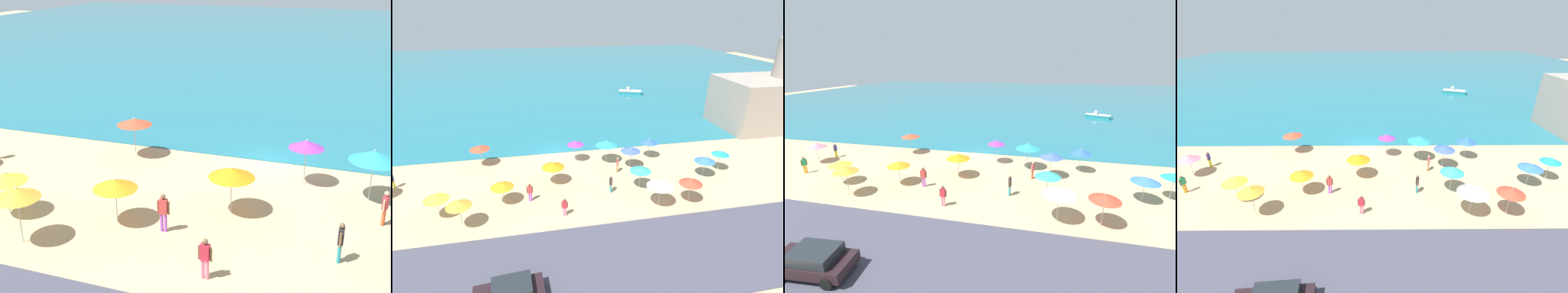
# 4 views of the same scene
# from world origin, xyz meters

# --- Properties ---
(ground_plane) EXTENTS (160.00, 160.00, 0.00)m
(ground_plane) POSITION_xyz_m (0.00, 0.00, 0.00)
(ground_plane) COLOR tan
(sea) EXTENTS (150.00, 110.00, 0.05)m
(sea) POSITION_xyz_m (0.00, 55.00, 0.03)
(sea) COLOR #1F697A
(sea) RESTS_ON ground_plane
(coastal_road) EXTENTS (80.00, 8.00, 0.06)m
(coastal_road) POSITION_xyz_m (0.00, -18.00, 0.03)
(coastal_road) COLOR #403F4D
(coastal_road) RESTS_ON ground_plane
(beach_umbrella_0) EXTENTS (2.17, 2.17, 2.36)m
(beach_umbrella_0) POSITION_xyz_m (-0.60, -6.90, 2.06)
(beach_umbrella_0) COLOR #B2B2B7
(beach_umbrella_0) RESTS_ON ground_plane
(beach_umbrella_1) EXTENTS (1.99, 1.99, 2.20)m
(beach_umbrella_1) POSITION_xyz_m (-5.26, -9.47, 1.91)
(beach_umbrella_1) COLOR #B2B2B7
(beach_umbrella_1) RESTS_ON ground_plane
(beach_umbrella_2) EXTENTS (2.38, 2.38, 2.72)m
(beach_umbrella_2) POSITION_xyz_m (5.57, -3.44, 2.38)
(beach_umbrella_2) COLOR #B2B2B7
(beach_umbrella_2) RESTS_ON ground_plane
(beach_umbrella_3) EXTENTS (2.00, 2.00, 2.17)m
(beach_umbrella_3) POSITION_xyz_m (-10.39, -10.42, 1.90)
(beach_umbrella_3) COLOR #B2B2B7
(beach_umbrella_3) RESTS_ON ground_plane
(beach_umbrella_4) EXTENTS (1.95, 1.95, 2.40)m
(beach_umbrella_4) POSITION_xyz_m (10.68, -3.12, 2.07)
(beach_umbrella_4) COLOR #B2B2B7
(beach_umbrella_4) RESTS_ON ground_plane
(beach_umbrella_5) EXTENTS (1.85, 1.85, 2.57)m
(beach_umbrella_5) POSITION_xyz_m (2.26, -2.55, 2.28)
(beach_umbrella_5) COLOR #B2B2B7
(beach_umbrella_5) RESTS_ON ground_plane
(beach_umbrella_6) EXTENTS (2.00, 2.00, 2.43)m
(beach_umbrella_6) POSITION_xyz_m (10.87, -12.38, 2.14)
(beach_umbrella_6) COLOR #B2B2B7
(beach_umbrella_6) RESTS_ON ground_plane
(beach_umbrella_7) EXTENTS (2.29, 2.29, 2.45)m
(beach_umbrella_7) POSITION_xyz_m (8.04, -12.35, 2.17)
(beach_umbrella_7) COLOR #B2B2B7
(beach_umbrella_7) RESTS_ON ground_plane
(beach_umbrella_9) EXTENTS (2.11, 2.11, 2.45)m
(beach_umbrella_9) POSITION_xyz_m (-8.04, -1.66, 2.18)
(beach_umbrella_9) COLOR #B2B2B7
(beach_umbrella_9) RESTS_ON ground_plane
(beach_umbrella_10) EXTENTS (2.02, 2.02, 2.40)m
(beach_umbrella_10) POSITION_xyz_m (7.41, -9.25, 2.08)
(beach_umbrella_10) COLOR #B2B2B7
(beach_umbrella_10) RESTS_ON ground_plane
(beach_umbrella_11) EXTENTS (2.10, 2.10, 2.44)m
(beach_umbrella_11) POSITION_xyz_m (7.80, -5.10, 2.16)
(beach_umbrella_11) COLOR #B2B2B7
(beach_umbrella_11) RESTS_ON ground_plane
(beach_umbrella_12) EXTENTS (1.93, 1.93, 2.60)m
(beach_umbrella_12) POSITION_xyz_m (-8.27, -12.28, 2.30)
(beach_umbrella_12) COLOR #B2B2B7
(beach_umbrella_12) RESTS_ON ground_plane
(beach_umbrella_13) EXTENTS (1.81, 1.81, 2.34)m
(beach_umbrella_13) POSITION_xyz_m (16.90, -7.45, 2.05)
(beach_umbrella_13) COLOR #B2B2B7
(beach_umbrella_13) RESTS_ON ground_plane
(beach_umbrella_14) EXTENTS (2.08, 2.08, 2.17)m
(beach_umbrella_14) POSITION_xyz_m (14.65, -8.28, 1.88)
(beach_umbrella_14) COLOR #B2B2B7
(beach_umbrella_14) RESTS_ON ground_plane
(bather_0) EXTENTS (0.57, 0.26, 1.80)m
(bather_0) POSITION_xyz_m (-2.95, -9.52, 1.01)
(bather_0) COLOR #A44DC0
(bather_0) RESTS_ON ground_plane
(bather_1) EXTENTS (0.23, 0.57, 1.73)m
(bather_1) POSITION_xyz_m (4.49, -9.48, 0.97)
(bather_1) COLOR teal
(bather_1) RESTS_ON ground_plane
(bather_2) EXTENTS (0.29, 0.56, 1.65)m
(bather_2) POSITION_xyz_m (-15.81, -4.79, 0.93)
(bather_2) COLOR gold
(bather_2) RESTS_ON ground_plane
(bather_3) EXTENTS (0.57, 0.24, 1.70)m
(bather_3) POSITION_xyz_m (-0.18, -12.23, 0.95)
(bather_3) COLOR pink
(bather_3) RESTS_ON ground_plane
(bather_5) EXTENTS (0.31, 0.55, 1.67)m
(bather_5) POSITION_xyz_m (6.20, -5.80, 0.93)
(bather_5) COLOR #D35830
(bather_5) RESTS_ON ground_plane
(parked_car_0) EXTENTS (4.18, 2.23, 1.43)m
(parked_car_0) POSITION_xyz_m (-4.30, -19.90, 0.82)
(parked_car_0) COLOR black
(parked_car_0) RESTS_ON coastal_road
(skiff_nearshore) EXTENTS (4.96, 3.11, 1.28)m
(skiff_nearshore) POSITION_xyz_m (17.83, 25.15, 0.41)
(skiff_nearshore) COLOR teal
(skiff_nearshore) RESTS_ON sea
(harbor_fortress) EXTENTS (12.52, 9.22, 14.60)m
(harbor_fortress) POSITION_xyz_m (31.98, 3.96, 4.95)
(harbor_fortress) COLOR gray
(harbor_fortress) RESTS_ON ground_plane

